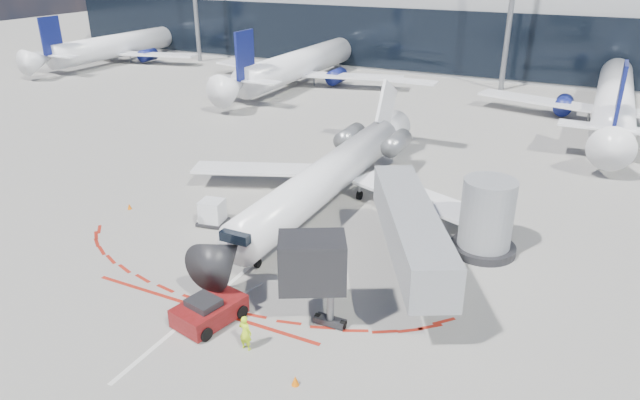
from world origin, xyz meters
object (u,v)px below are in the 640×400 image
at_px(ramp_worker, 245,333).
at_px(uld_container, 212,213).
at_px(pushback_tug, 209,310).
at_px(regional_jet, 334,172).

bearing_deg(ramp_worker, uld_container, -45.02).
bearing_deg(pushback_tug, regional_jet, 104.71).
distance_m(pushback_tug, uld_container, 11.30).
xyz_separation_m(ramp_worker, uld_container, (-9.35, 10.30, -0.04)).
height_order(pushback_tug, ramp_worker, ramp_worker).
relative_size(regional_jet, pushback_tug, 5.20).
distance_m(ramp_worker, uld_container, 13.91).
height_order(regional_jet, uld_container, regional_jet).
distance_m(regional_jet, pushback_tug, 16.39).
distance_m(regional_jet, uld_container, 9.28).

